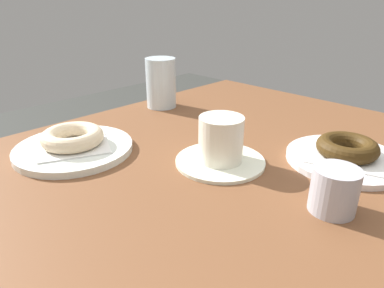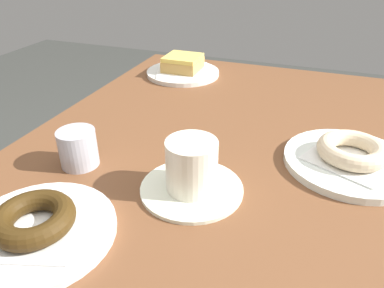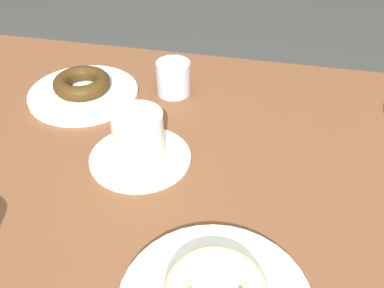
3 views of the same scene
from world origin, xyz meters
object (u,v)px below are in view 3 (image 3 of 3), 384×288
Objects in this scene: plate_chocolate_ring at (84,94)px; sugar_jar at (173,78)px; donut_chocolate_ring at (82,83)px; coffee_cup at (139,141)px.

sugar_jar is (-0.16, -0.05, 0.03)m from plate_chocolate_ring.
donut_chocolate_ring is 0.22m from coffee_cup.
sugar_jar is (-0.00, -0.20, -0.00)m from coffee_cup.
coffee_cup is 0.20m from sugar_jar.
plate_chocolate_ring is at bearing 0.00° from donut_chocolate_ring.
coffee_cup reaches higher than plate_chocolate_ring.
sugar_jar is at bearing -163.45° from donut_chocolate_ring.
sugar_jar reaches higher than donut_chocolate_ring.
sugar_jar is (-0.16, -0.05, 0.00)m from donut_chocolate_ring.
donut_chocolate_ring is (0.00, 0.00, 0.02)m from plate_chocolate_ring.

